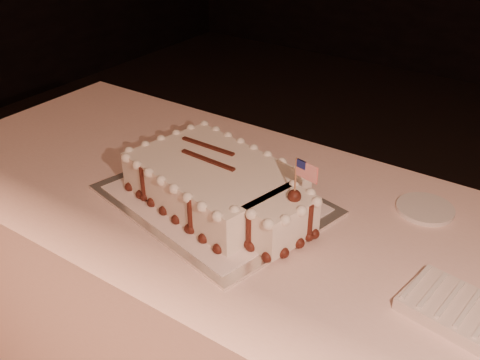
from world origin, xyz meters
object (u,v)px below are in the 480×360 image
Objects in this scene: cake_board at (214,199)px; napkin_stack at (457,309)px; banquet_table at (321,352)px; side_plate at (425,209)px; sheet_cake at (221,185)px.

napkin_stack is (0.61, -0.06, 0.01)m from cake_board.
side_plate reaches higher than banquet_table.
side_plate is (-0.16, 0.31, -0.01)m from napkin_stack.
sheet_cake reaches higher than banquet_table.
napkin_stack is at bearing -4.87° from sheet_cake.
sheet_cake is at bearing 175.13° from napkin_stack.
sheet_cake is at bearing -172.23° from banquet_table.
side_plate is (0.42, 0.26, -0.05)m from sheet_cake.
banquet_table is 17.30× the size of side_plate.
cake_board is 3.86× the size of side_plate.
sheet_cake is at bearing -148.04° from side_plate.
side_plate is (0.14, 0.23, 0.38)m from banquet_table.
cake_board is 0.62m from napkin_stack.
cake_board reaches higher than banquet_table.
sheet_cake reaches higher than cake_board.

